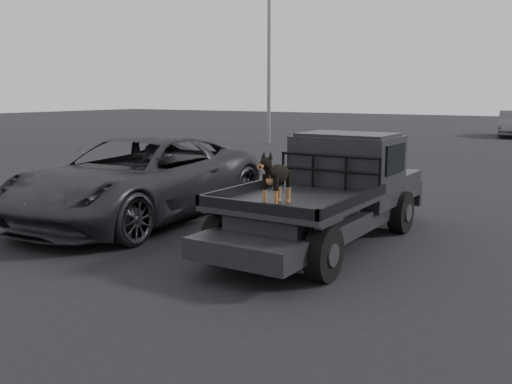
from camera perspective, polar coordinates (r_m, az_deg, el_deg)
The scene contains 6 objects.
ground at distance 8.24m, azimuth -3.88°, elevation -7.78°, with size 120.00×120.00×0.00m, color black.
flatbed_ute at distance 9.51m, azimuth 6.72°, elevation -2.55°, with size 2.00×5.40×0.92m, color black, non-canonical shape.
ute_cab at distance 10.22m, azimuth 9.13°, elevation 3.38°, with size 1.72×1.30×0.88m, color black, non-canonical shape.
headache_rack at distance 9.56m, azimuth 7.32°, elevation 1.98°, with size 1.80×0.08×0.55m, color black, non-canonical shape.
dog at distance 8.14m, azimuth 2.10°, elevation 1.35°, with size 0.32×0.60×0.74m, color black, non-canonical shape.
parked_suv at distance 11.52m, azimuth -11.65°, elevation 1.33°, with size 2.73×5.92×1.65m, color #29292E.
Camera 1 is at (4.65, -6.33, 2.50)m, focal length 40.00 mm.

